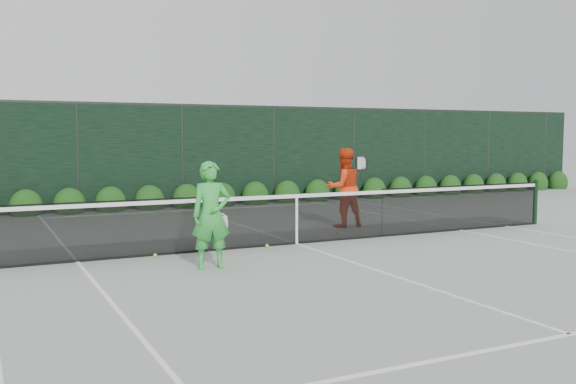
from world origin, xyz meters
name	(u,v)px	position (x,y,z in m)	size (l,w,h in m)	color
ground	(297,244)	(0.00, 0.00, 0.00)	(80.00, 80.00, 0.00)	gray
tennis_net	(295,217)	(-0.02, 0.00, 0.53)	(12.90, 0.10, 1.07)	#10321C
player_woman	(211,215)	(-2.25, -1.43, 0.85)	(0.68, 0.48, 1.71)	green
player_man	(344,188)	(2.07, 1.65, 0.91)	(0.95, 0.72, 1.83)	red
court_lines	(297,244)	(0.00, 0.00, 0.01)	(11.03, 23.83, 0.01)	white
windscreen_fence	(376,174)	(0.00, -2.71, 1.51)	(32.00, 21.07, 3.06)	black
hedge_row	(187,200)	(0.00, 7.15, 0.23)	(31.66, 0.65, 0.94)	#10380F
tennis_balls	(260,244)	(-0.72, 0.16, 0.03)	(4.26, 0.94, 0.07)	#B9DB30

